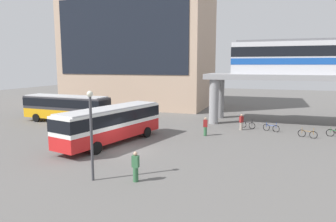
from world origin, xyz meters
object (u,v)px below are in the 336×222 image
Objects in this scene: bus_secondary at (66,106)px; pedestrian_walking_across at (136,167)px; pedestrian_at_kerb at (205,127)px; bicycle_brown at (308,134)px; pedestrian_by_bike_rack at (241,123)px; bicycle_blue at (271,128)px; station_building at (140,46)px; bus_main at (111,121)px; bicycle_green at (336,133)px; bicycle_black at (248,125)px.

bus_secondary is 6.10× the size of pedestrian_walking_across.
bicycle_brown is at bearing 14.02° from pedestrian_at_kerb.
pedestrian_walking_across reaches higher than pedestrian_by_bike_rack.
bus_secondary reaches higher than pedestrian_by_bike_rack.
pedestrian_walking_across is at bearing -113.53° from bicycle_blue.
pedestrian_by_bike_rack is at bearing 75.14° from pedestrian_walking_across.
bicycle_brown is 3.79m from bicycle_blue.
bus_secondary reaches higher than pedestrian_at_kerb.
pedestrian_at_kerb is (17.41, -1.75, -1.13)m from bus_secondary.
bicycle_brown is at bearing -13.36° from pedestrian_by_bike_rack.
station_building is 12.81× the size of pedestrian_at_kerb.
bicycle_brown is at bearing 25.66° from bus_main.
bicycle_brown is 6.52m from pedestrian_by_bike_rack.
station_building is at bearing 149.60° from bicycle_green.
bicycle_blue is 0.92× the size of pedestrian_at_kerb.
station_building reaches higher than pedestrian_by_bike_rack.
pedestrian_at_kerb is 1.06× the size of pedestrian_by_bike_rack.
bicycle_brown is (5.75, -2.76, 0.00)m from bicycle_black.
pedestrian_at_kerb is at bearing -165.98° from bicycle_brown.
bicycle_black is 18.87m from pedestrian_walking_across.
pedestrian_by_bike_rack is at bearing -173.21° from bicycle_blue.
bus_main is 6.24× the size of pedestrian_at_kerb.
bus_secondary is 26.85m from bicycle_brown.
bus_secondary reaches higher than bicycle_black.
bus_main reaches higher than bicycle_black.
pedestrian_by_bike_rack is (-8.99, 0.27, 0.45)m from bicycle_green.
bicycle_green is at bearing 16.54° from pedestrian_at_kerb.
bus_secondary is 20.61m from pedestrian_by_bike_rack.
pedestrian_walking_across is at bearing -125.07° from bicycle_brown.
pedestrian_walking_across is (-5.07, -18.17, 0.51)m from bicycle_black.
pedestrian_at_kerb is (7.17, 5.61, -1.13)m from bus_main.
bicycle_green is 12.58m from pedestrian_at_kerb.
pedestrian_by_bike_rack is at bearing -114.72° from bicycle_black.
bicycle_blue is at bearing 34.65° from pedestrian_at_kerb.
bicycle_blue is (-3.30, 1.87, 0.00)m from bicycle_brown.
bicycle_blue is at bearing 6.79° from pedestrian_by_bike_rack.
bicycle_black is 0.98× the size of pedestrian_by_bike_rack.
bus_secondary is 21.37m from bicycle_black.
bicycle_brown is at bearing 54.93° from pedestrian_walking_across.
bicycle_green is at bearing 50.99° from pedestrian_walking_across.
bicycle_blue is at bearing 150.50° from bicycle_brown.
bicycle_brown is 2.93m from bicycle_green.
pedestrian_by_bike_rack is at bearing 42.77° from bus_main.
bicycle_green and bicycle_blue have the same top height.
bicycle_blue is (21.65, -15.56, -9.74)m from station_building.
bicycle_green is at bearing -1.72° from pedestrian_by_bike_rack.
bicycle_black is 6.38m from bicycle_brown.
bicycle_brown is at bearing -34.94° from station_building.
bicycle_black is at bearing 65.28° from pedestrian_by_bike_rack.
bicycle_green is 5.99m from bicycle_blue.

